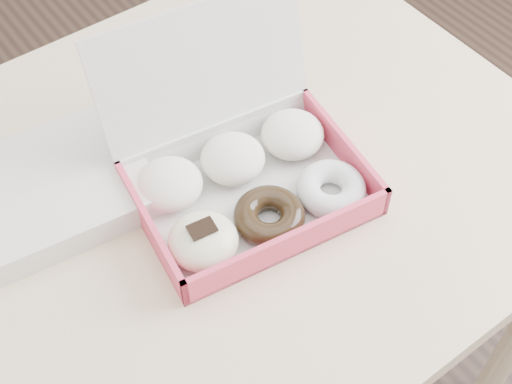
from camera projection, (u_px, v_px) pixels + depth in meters
table at (159, 242)px, 1.04m from camera, size 1.20×0.80×0.75m
donut_box at (242, 174)px, 0.97m from camera, size 0.34×0.32×0.22m
newspapers at (52, 189)px, 0.97m from camera, size 0.28×0.24×0.04m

